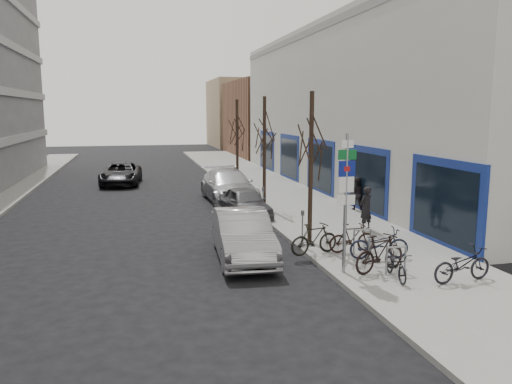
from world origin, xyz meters
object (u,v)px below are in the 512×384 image
bike_mid_inner (314,238)px  bike_rack (378,247)px  pedestrian_near (366,208)px  highway_sign_pole (346,195)px  tree_near (311,132)px  parked_car_back (229,186)px  meter_mid (263,198)px  lane_car (121,174)px  tree_far (237,123)px  pedestrian_far (357,193)px  meter_front (302,225)px  tree_mid (264,126)px  parked_car_mid (245,202)px  bike_far_curb (462,262)px  bike_near_right (380,253)px  bike_far_inner (352,237)px  meter_back (238,182)px  bike_mid_curb (379,241)px  parked_car_front (243,235)px  bike_near_left (396,263)px

bike_mid_inner → bike_rack: bearing=-142.3°
pedestrian_near → highway_sign_pole: bearing=33.2°
tree_near → parked_car_back: 10.10m
meter_mid → lane_car: lane_car is taller
tree_far → pedestrian_far: tree_far is taller
meter_front → parked_car_back: (-0.75, 9.99, -0.07)m
tree_far → tree_mid: bearing=-90.0°
tree_mid → bike_mid_inner: 8.75m
highway_sign_pole → parked_car_mid: (-1.00, 8.84, -1.77)m
bike_rack → bike_far_curb: bike_far_curb is taller
tree_mid → bike_near_right: 10.80m
bike_far_curb → parked_car_back: size_ratio=0.32×
bike_near_right → parked_car_mid: size_ratio=0.47×
tree_near → meter_front: size_ratio=4.33×
tree_near → tree_mid: size_ratio=1.00×
bike_far_inner → pedestrian_near: (1.84, 2.81, 0.36)m
bike_far_curb → pedestrian_near: size_ratio=1.08×
meter_front → parked_car_back: 10.02m
tree_near → parked_car_back: bearing=97.2°
tree_mid → meter_front: size_ratio=4.33×
meter_back → pedestrian_near: bearing=-71.0°
bike_mid_curb → pedestrian_far: pedestrian_far is taller
bike_far_inner → pedestrian_near: pedestrian_near is taller
meter_mid → bike_near_right: 8.82m
meter_mid → meter_back: same height
highway_sign_pole → meter_back: (-0.25, 14.01, -1.54)m
tree_near → bike_far_inner: size_ratio=3.30×
bike_rack → parked_car_front: size_ratio=0.47×
bike_mid_inner → parked_car_mid: bearing=-5.4°
pedestrian_near → bike_rack: bearing=44.5°
meter_mid → bike_near_right: (1.28, -8.73, -0.19)m
tree_near → tree_far: same height
bike_near_right → bike_mid_curb: size_ratio=0.99×
bike_mid_inner → tree_near: bearing=-26.4°
meter_mid → bike_mid_inner: meter_mid is taller
bike_rack → bike_near_left: (-0.21, -1.49, -0.04)m
meter_front → bike_near_right: bearing=-68.4°
tree_far → parked_car_back: bearing=-108.9°
tree_mid → bike_far_curb: 12.31m
bike_mid_curb → bike_mid_inner: 2.07m
tree_mid → parked_car_mid: size_ratio=1.36×
parked_car_front → meter_mid: bearing=73.4°
highway_sign_pole → meter_back: bearing=91.0°
bike_mid_inner → bike_far_curb: bike_far_curb is taller
bike_far_inner → pedestrian_far: (3.29, 6.75, 0.28)m
meter_front → tree_near: bearing=48.0°
highway_sign_pole → pedestrian_far: highway_sign_pole is taller
tree_far → pedestrian_near: size_ratio=3.16×
meter_back → bike_far_inner: size_ratio=0.76×
tree_mid → bike_near_left: size_ratio=3.60×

